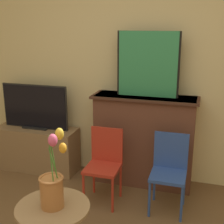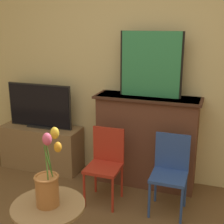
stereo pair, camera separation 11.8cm
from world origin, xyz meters
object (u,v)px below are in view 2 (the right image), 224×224
object	(u,v)px
painting	(151,65)
tv_monitor	(39,106)
vase_tulips	(48,184)
chair_red	(106,160)
chair_blue	(170,168)

from	to	relation	value
painting	tv_monitor	world-z (taller)	painting
vase_tulips	tv_monitor	bearing A→B (deg)	123.41
tv_monitor	chair_red	size ratio (longest dim) A/B	1.10
chair_blue	vase_tulips	xyz separation A→B (m)	(-0.65, -1.10, 0.30)
tv_monitor	chair_red	distance (m)	1.14
chair_blue	vase_tulips	world-z (taller)	vase_tulips
tv_monitor	vase_tulips	xyz separation A→B (m)	(0.99, -1.49, -0.06)
painting	chair_red	bearing A→B (deg)	-124.61
chair_blue	vase_tulips	bearing A→B (deg)	-120.46
painting	chair_red	distance (m)	1.07
painting	chair_red	size ratio (longest dim) A/B	0.90
tv_monitor	chair_blue	world-z (taller)	tv_monitor
tv_monitor	vase_tulips	distance (m)	1.79
tv_monitor	chair_red	xyz separation A→B (m)	(1.00, -0.43, -0.36)
painting	tv_monitor	xyz separation A→B (m)	(-1.32, -0.04, -0.55)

